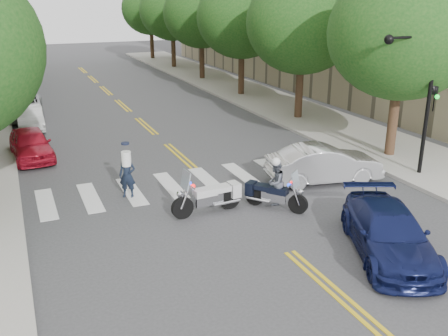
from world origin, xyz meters
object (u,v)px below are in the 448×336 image
convertible (324,164)px  sedan_blue (388,232)px  officer_standing (127,175)px  motorcycle_police (274,186)px  motorcycle_parked (213,196)px

convertible → sedan_blue: bearing=173.1°
officer_standing → sedan_blue: size_ratio=0.35×
motorcycle_police → officer_standing: 5.35m
convertible → sedan_blue: (-1.69, -5.70, -0.06)m
convertible → officer_standing: bearing=88.2°
motorcycle_parked → convertible: (5.16, 0.97, 0.17)m
motorcycle_parked → officer_standing: officer_standing is taller
motorcycle_police → sedan_blue: (1.42, -4.17, -0.14)m
convertible → motorcycle_parked: bearing=110.2°
convertible → sedan_blue: 5.95m
motorcycle_parked → convertible: bearing=-84.3°
motorcycle_police → motorcycle_parked: 2.14m
motorcycle_parked → motorcycle_police: bearing=-110.3°
motorcycle_police → convertible: 3.47m
officer_standing → sedan_blue: bearing=-20.2°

